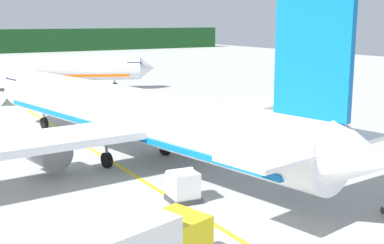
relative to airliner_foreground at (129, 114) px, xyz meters
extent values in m
cylinder|color=white|center=(-0.10, 0.56, 0.11)|extent=(10.37, 36.08, 3.80)
cone|color=white|center=(-3.65, 19.43, 0.11)|extent=(3.99, 3.02, 3.61)
cone|color=white|center=(3.51, -18.70, 0.51)|extent=(3.76, 3.74, 3.23)
cube|color=#192333|center=(-3.24, 17.27, 0.96)|extent=(3.62, 2.95, 0.60)
cube|color=white|center=(-8.72, -3.09, -0.56)|extent=(16.34, 6.07, 0.50)
cylinder|color=slate|center=(-6.36, -0.82, -1.76)|extent=(2.75, 3.55, 2.20)
cube|color=white|center=(9.25, 0.28, -0.56)|extent=(16.70, 9.18, 0.50)
cylinder|color=slate|center=(6.22, 1.54, -1.76)|extent=(2.75, 3.55, 2.20)
cube|color=#0C66B2|center=(2.94, -15.66, 5.26)|extent=(1.17, 4.39, 6.50)
cube|color=white|center=(2.94, -15.66, 0.51)|extent=(10.81, 5.06, 0.24)
cube|color=#0C66B2|center=(-0.10, 0.56, -0.94)|extent=(9.52, 32.51, 0.36)
cylinder|color=black|center=(-2.63, 14.00, -2.84)|extent=(0.55, 1.15, 1.10)
cylinder|color=gray|center=(-2.63, 14.00, -2.04)|extent=(0.20, 0.20, 0.50)
cylinder|color=black|center=(-2.38, -1.39, -2.84)|extent=(0.55, 1.15, 1.10)
cylinder|color=gray|center=(-2.38, -1.39, -2.04)|extent=(0.20, 0.20, 0.50)
cylinder|color=black|center=(2.73, -0.44, -2.84)|extent=(0.55, 1.15, 1.10)
cylinder|color=gray|center=(2.73, -0.44, -2.04)|extent=(0.20, 0.20, 0.50)
cylinder|color=silver|center=(3.12, 42.46, -0.28)|extent=(30.59, 15.97, 3.37)
cone|color=silver|center=(18.72, 35.59, -0.28)|extent=(3.24, 3.79, 3.20)
cube|color=#192333|center=(16.93, 36.38, 0.47)|extent=(3.10, 3.48, 0.53)
cube|color=silver|center=(4.77, 50.60, -0.87)|extent=(10.75, 14.44, 0.44)
cylinder|color=slate|center=(5.25, 47.73, -1.94)|extent=(3.39, 2.93, 1.95)
cube|color=silver|center=(-1.77, 35.75, -0.87)|extent=(8.39, 14.82, 0.44)
cylinder|color=slate|center=(0.67, 37.33, -1.94)|extent=(3.39, 2.93, 1.95)
cube|color=#D8590C|center=(3.12, 42.46, -1.21)|extent=(27.60, 14.52, 0.32)
cylinder|color=black|center=(14.23, 37.56, -2.90)|extent=(1.02, 0.68, 0.98)
cylinder|color=gray|center=(14.23, 37.56, -2.19)|extent=(0.18, 0.18, 0.44)
cylinder|color=black|center=(2.84, 45.11, -2.90)|extent=(1.02, 0.68, 0.98)
cylinder|color=gray|center=(2.84, 45.11, -2.19)|extent=(0.18, 0.18, 0.44)
cylinder|color=black|center=(0.98, 40.88, -2.90)|extent=(1.02, 0.68, 0.98)
cylinder|color=gray|center=(0.98, 40.88, -2.19)|extent=(0.18, 0.18, 0.44)
cube|color=yellow|center=(-5.40, -17.11, -1.89)|extent=(2.33, 2.61, 1.80)
cube|color=#192333|center=(-4.58, -16.88, -1.53)|extent=(0.58, 1.80, 0.94)
cube|color=#333338|center=(-1.17, -10.06, -3.24)|extent=(1.89, 1.89, 0.30)
cube|color=silver|center=(-1.17, -10.06, -2.38)|extent=(1.67, 1.67, 1.43)
cube|color=silver|center=(-1.11, -9.53, -1.81)|extent=(1.60, 0.77, 0.56)
cube|color=yellow|center=(-1.52, -4.44, -3.39)|extent=(0.30, 60.00, 0.01)
camera|label=1|loc=(-15.06, -34.37, 6.80)|focal=48.18mm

